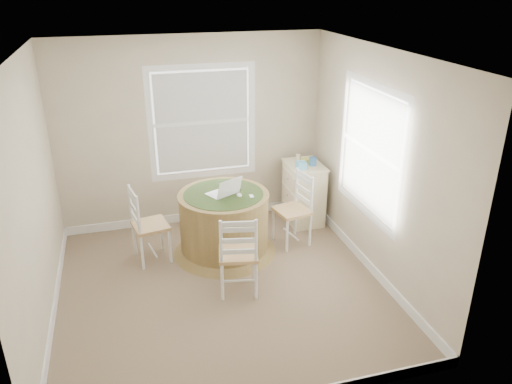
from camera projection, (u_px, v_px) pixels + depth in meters
name	position (u px, v px, depth m)	size (l,w,h in m)	color
room	(231.00, 176.00, 5.34)	(3.64, 3.64, 2.64)	#8A7357
round_table	(224.00, 221.00, 6.25)	(1.31, 1.31, 0.81)	olive
chair_left	(150.00, 225.00, 6.07)	(0.42, 0.40, 0.95)	white
chair_near	(238.00, 253.00, 5.45)	(0.42, 0.40, 0.95)	white
chair_right	(292.00, 210.00, 6.45)	(0.42, 0.40, 0.95)	white
laptop	(224.00, 192.00, 6.08)	(0.45, 0.44, 0.25)	white
mouse	(239.00, 195.00, 6.05)	(0.06, 0.10, 0.04)	white
phone	(251.00, 196.00, 6.04)	(0.04, 0.09, 0.02)	#B7BABF
keys	(238.00, 190.00, 6.20)	(0.06, 0.05, 0.03)	black
corner_chest	(303.00, 193.00, 7.06)	(0.51, 0.65, 0.87)	beige
tissue_box	(301.00, 166.00, 6.69)	(0.12, 0.12, 0.10)	#5DB0D6
box_yellow	(309.00, 160.00, 6.94)	(0.15, 0.10, 0.06)	gold
box_blue	(314.00, 162.00, 6.81)	(0.08, 0.08, 0.12)	#315F93
cup_cream	(297.00, 157.00, 7.02)	(0.07, 0.07, 0.09)	beige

